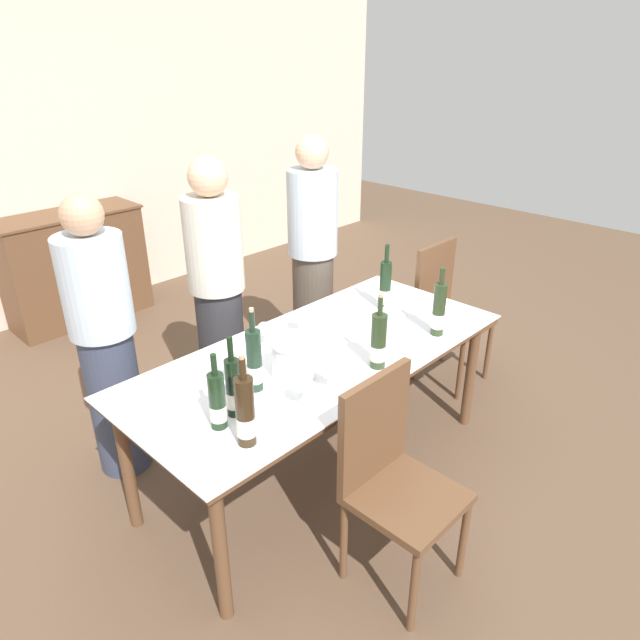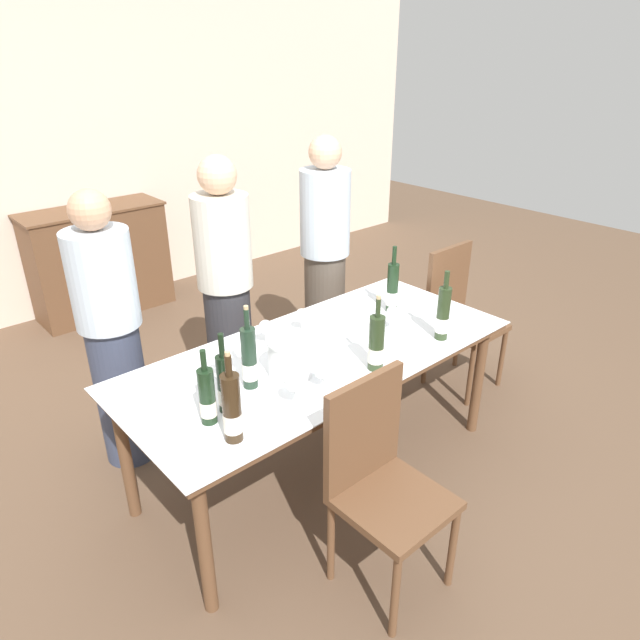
# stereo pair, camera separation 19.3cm
# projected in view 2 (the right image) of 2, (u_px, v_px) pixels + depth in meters

# --- Properties ---
(ground_plane) EXTENTS (12.00, 12.00, 0.00)m
(ground_plane) POSITION_uv_depth(u_px,v_px,m) (320.00, 467.00, 3.24)
(ground_plane) COLOR brown
(back_wall) EXTENTS (8.00, 0.10, 2.80)m
(back_wall) POSITION_uv_depth(u_px,v_px,m) (69.00, 146.00, 4.75)
(back_wall) COLOR beige
(back_wall) RESTS_ON ground_plane
(sideboard_cabinet) EXTENTS (1.15, 0.46, 0.94)m
(sideboard_cabinet) POSITION_uv_depth(u_px,v_px,m) (100.00, 261.00, 4.95)
(sideboard_cabinet) COLOR brown
(sideboard_cabinet) RESTS_ON ground_plane
(dining_table) EXTENTS (2.08, 0.92, 0.75)m
(dining_table) POSITION_uv_depth(u_px,v_px,m) (320.00, 363.00, 2.94)
(dining_table) COLOR brown
(dining_table) RESTS_ON ground_plane
(ice_bucket) EXTENTS (0.22, 0.22, 0.18)m
(ice_bucket) POSITION_uv_depth(u_px,v_px,m) (290.00, 356.00, 2.67)
(ice_bucket) COLOR white
(ice_bucket) RESTS_ON dining_table
(wine_bottle_0) EXTENTS (0.08, 0.08, 0.40)m
(wine_bottle_0) POSITION_uv_depth(u_px,v_px,m) (232.00, 410.00, 2.21)
(wine_bottle_0) COLOR #332314
(wine_bottle_0) RESTS_ON dining_table
(wine_bottle_1) EXTENTS (0.07, 0.07, 0.41)m
(wine_bottle_1) POSITION_uv_depth(u_px,v_px,m) (249.00, 360.00, 2.56)
(wine_bottle_1) COLOR #1E3323
(wine_bottle_1) RESTS_ON dining_table
(wine_bottle_2) EXTENTS (0.08, 0.08, 0.38)m
(wine_bottle_2) POSITION_uv_depth(u_px,v_px,m) (376.00, 345.00, 2.71)
(wine_bottle_2) COLOR #28381E
(wine_bottle_2) RESTS_ON dining_table
(wine_bottle_3) EXTENTS (0.07, 0.07, 0.34)m
(wine_bottle_3) POSITION_uv_depth(u_px,v_px,m) (207.00, 398.00, 2.32)
(wine_bottle_3) COLOR black
(wine_bottle_3) RESTS_ON dining_table
(wine_bottle_4) EXTENTS (0.07, 0.07, 0.38)m
(wine_bottle_4) POSITION_uv_depth(u_px,v_px,m) (443.00, 315.00, 2.99)
(wine_bottle_4) COLOR #28381E
(wine_bottle_4) RESTS_ON dining_table
(wine_bottle_5) EXTENTS (0.06, 0.06, 0.37)m
(wine_bottle_5) POSITION_uv_depth(u_px,v_px,m) (225.00, 385.00, 2.40)
(wine_bottle_5) COLOR black
(wine_bottle_5) RESTS_ON dining_table
(wine_bottle_6) EXTENTS (0.07, 0.07, 0.40)m
(wine_bottle_6) POSITION_uv_depth(u_px,v_px,m) (392.00, 289.00, 3.30)
(wine_bottle_6) COLOR black
(wine_bottle_6) RESTS_ON dining_table
(wine_glass_0) EXTENTS (0.08, 0.08, 0.15)m
(wine_glass_0) POSITION_uv_depth(u_px,v_px,m) (221.00, 358.00, 2.64)
(wine_glass_0) COLOR white
(wine_glass_0) RESTS_ON dining_table
(wine_glass_1) EXTENTS (0.07, 0.07, 0.14)m
(wine_glass_1) POSITION_uv_depth(u_px,v_px,m) (266.00, 328.00, 2.95)
(wine_glass_1) COLOR white
(wine_glass_1) RESTS_ON dining_table
(wine_glass_2) EXTENTS (0.07, 0.07, 0.13)m
(wine_glass_2) POSITION_uv_depth(u_px,v_px,m) (302.00, 316.00, 3.09)
(wine_glass_2) COLOR white
(wine_glass_2) RESTS_ON dining_table
(wine_glass_3) EXTENTS (0.09, 0.09, 0.14)m
(wine_glass_3) POSITION_uv_depth(u_px,v_px,m) (322.00, 370.00, 2.57)
(wine_glass_3) COLOR white
(wine_glass_3) RESTS_ON dining_table
(wine_glass_4) EXTENTS (0.09, 0.09, 0.16)m
(wine_glass_4) POSITION_uv_depth(u_px,v_px,m) (294.00, 383.00, 2.43)
(wine_glass_4) COLOR white
(wine_glass_4) RESTS_ON dining_table
(wine_glass_5) EXTENTS (0.07, 0.07, 0.15)m
(wine_glass_5) POSITION_uv_depth(u_px,v_px,m) (393.00, 313.00, 3.08)
(wine_glass_5) COLOR white
(wine_glass_5) RESTS_ON dining_table
(chair_right_end) EXTENTS (0.42, 0.42, 0.97)m
(chair_right_end) POSITION_uv_depth(u_px,v_px,m) (458.00, 309.00, 3.86)
(chair_right_end) COLOR brown
(chair_right_end) RESTS_ON ground_plane
(chair_near_front) EXTENTS (0.42, 0.42, 0.97)m
(chair_near_front) POSITION_uv_depth(u_px,v_px,m) (379.00, 474.00, 2.38)
(chair_near_front) COLOR brown
(chair_near_front) RESTS_ON ground_plane
(person_host) EXTENTS (0.33, 0.33, 1.56)m
(person_host) POSITION_uv_depth(u_px,v_px,m) (112.00, 336.00, 3.01)
(person_host) COLOR #383F56
(person_host) RESTS_ON ground_plane
(person_guest_left) EXTENTS (0.33, 0.33, 1.63)m
(person_guest_left) POSITION_uv_depth(u_px,v_px,m) (226.00, 293.00, 3.42)
(person_guest_left) COLOR #2D2D33
(person_guest_left) RESTS_ON ground_plane
(person_guest_right) EXTENTS (0.33, 0.33, 1.67)m
(person_guest_right) POSITION_uv_depth(u_px,v_px,m) (325.00, 262.00, 3.85)
(person_guest_right) COLOR #51473D
(person_guest_right) RESTS_ON ground_plane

